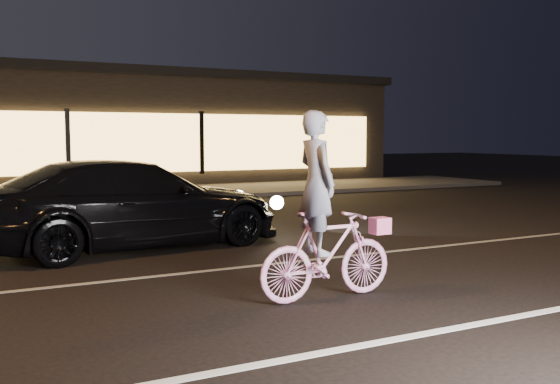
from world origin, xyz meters
TOP-DOWN VIEW (x-y plane):
  - ground at (0.00, 0.00)m, footprint 90.00×90.00m
  - lane_stripe_near at (0.00, -1.50)m, footprint 60.00×0.12m
  - lane_stripe_far at (0.00, 2.00)m, footprint 60.00×0.10m
  - sidewalk at (0.00, 13.00)m, footprint 30.00×4.00m
  - storefront at (0.00, 18.97)m, footprint 25.40×8.42m
  - cyclist at (0.51, -0.00)m, footprint 1.69×0.58m
  - sedan at (-0.60, 4.22)m, footprint 5.24×2.63m

SIDE VIEW (x-z plane):
  - ground at x=0.00m, z-range 0.00..0.00m
  - lane_stripe_near at x=0.00m, z-range 0.00..0.01m
  - lane_stripe_far at x=0.00m, z-range 0.00..0.01m
  - sidewalk at x=0.00m, z-range 0.00..0.12m
  - sedan at x=-0.60m, z-range 0.00..1.46m
  - cyclist at x=0.51m, z-range -0.31..1.82m
  - storefront at x=0.00m, z-range 0.05..4.25m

